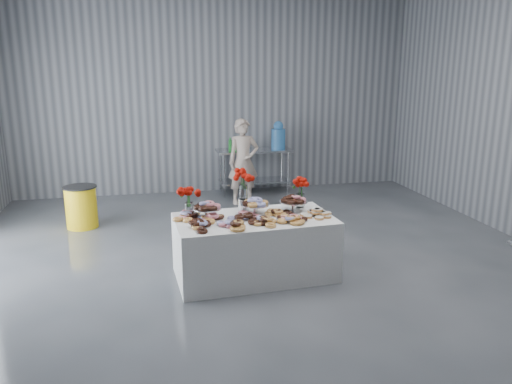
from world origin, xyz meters
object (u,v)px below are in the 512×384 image
trash_barrel (81,207)px  prep_table (254,163)px  person (243,162)px  water_jug (278,136)px  display_table (255,247)px

trash_barrel → prep_table: bearing=26.6°
prep_table → person: size_ratio=0.94×
person → trash_barrel: person is taller
person → water_jug: bearing=36.3°
display_table → water_jug: 4.35m
prep_table → person: 0.83m
display_table → prep_table: 4.15m
display_table → water_jug: bearing=71.4°
person → prep_table: bearing=59.8°
display_table → person: 3.39m
display_table → person: person is taller
display_table → trash_barrel: size_ratio=2.80×
trash_barrel → display_table: bearing=-46.8°
prep_table → display_table: bearing=-102.0°
prep_table → trash_barrel: size_ratio=2.21×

